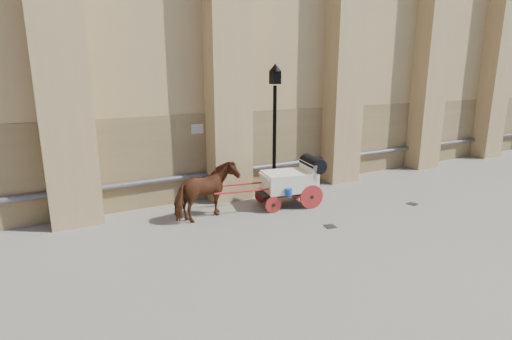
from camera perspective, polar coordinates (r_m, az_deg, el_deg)
ground at (r=11.86m, az=8.27°, el=-7.92°), size 90.00×90.00×0.00m
horse at (r=12.11m, az=-7.10°, el=-3.11°), size 2.21×1.46×1.72m
carriage at (r=13.34m, az=5.26°, el=-1.40°), size 3.83×1.69×1.62m
street_lamp at (r=14.10m, az=2.67°, el=6.15°), size 0.44×0.44×4.65m
drain_grate_near at (r=11.89m, az=10.52°, el=-7.93°), size 0.39×0.39×0.01m
drain_grate_far at (r=14.60m, az=21.42°, el=-4.53°), size 0.40×0.40×0.01m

